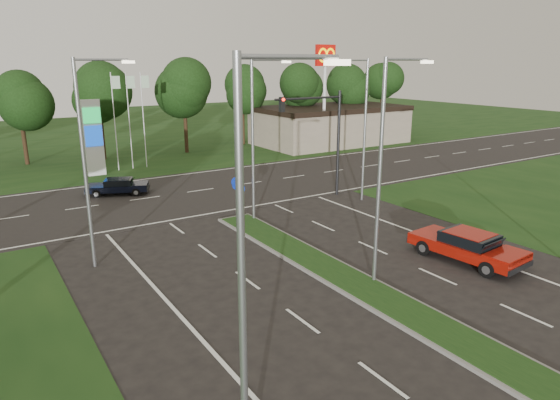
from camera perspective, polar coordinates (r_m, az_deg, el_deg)
ground at (r=17.31m, az=22.77°, el=-16.43°), size 160.00×160.00×0.00m
verge_far at (r=64.73m, az=-21.12°, el=6.68°), size 160.00×50.00×0.02m
cross_road at (r=35.40m, az=-10.56°, el=0.85°), size 160.00×12.00×0.02m
median_kerb at (r=19.43m, az=12.98°, el=-11.68°), size 2.00×26.00×0.12m
commercial_building at (r=56.31m, az=5.78°, el=8.51°), size 16.00×9.00×4.00m
streetlight_median_near at (r=19.81m, az=11.80°, el=4.33°), size 2.53×0.22×9.00m
streetlight_median_far at (r=27.75m, az=-2.79°, el=7.78°), size 2.53×0.22×9.00m
streetlight_left_near at (r=9.74m, az=-3.38°, el=-7.07°), size 2.53×0.22×9.00m
streetlight_left_far at (r=22.61m, az=-21.08°, el=4.98°), size 2.53×0.22×9.00m
streetlight_right_far at (r=32.31m, az=9.44°, el=8.69°), size 2.53×0.22×9.00m
traffic_signal at (r=32.86m, az=4.95°, el=8.20°), size 5.10×0.42×7.00m
median_signs at (r=28.27m, az=-4.86°, el=0.93°), size 1.16×1.76×2.38m
gas_pylon at (r=42.24m, az=-20.30°, el=6.94°), size 5.80×1.26×8.00m
mcdonalds_sign at (r=50.27m, az=5.19°, el=14.53°), size 2.20×0.47×10.40m
treeline_far at (r=49.51m, az=-18.04°, el=12.50°), size 6.00×6.00×9.90m
red_sedan at (r=24.32m, az=20.61°, el=-4.89°), size 2.52×5.21×1.39m
navy_sedan at (r=35.91m, az=-18.03°, el=1.53°), size 4.34×3.11×1.11m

